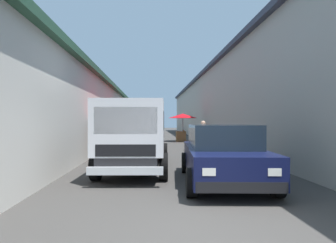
{
  "coord_description": "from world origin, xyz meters",
  "views": [
    {
      "loc": [
        -3.65,
        0.77,
        1.55
      ],
      "look_at": [
        8.88,
        0.03,
        1.52
      ],
      "focal_mm": 29.46,
      "sensor_mm": 36.0,
      "label": 1
    }
  ],
  "objects_px": {
    "fruit_stall_mid_lane": "(126,118)",
    "fruit_stall_far_right": "(117,116)",
    "vendor_by_crates": "(152,131)",
    "vendor_in_shade": "(203,136)",
    "plastic_stool": "(189,145)",
    "hatchback_car": "(222,153)",
    "fruit_stall_far_left": "(182,120)",
    "delivery_truck": "(133,139)"
  },
  "relations": [
    {
      "from": "fruit_stall_far_left",
      "to": "fruit_stall_far_right",
      "type": "distance_m",
      "value": 9.33
    },
    {
      "from": "fruit_stall_mid_lane",
      "to": "fruit_stall_far_right",
      "type": "xyz_separation_m",
      "value": [
        -4.44,
        -0.01,
        0.05
      ]
    },
    {
      "from": "hatchback_car",
      "to": "vendor_by_crates",
      "type": "relative_size",
      "value": 2.58
    },
    {
      "from": "plastic_stool",
      "to": "hatchback_car",
      "type": "bearing_deg",
      "value": 179.03
    },
    {
      "from": "delivery_truck",
      "to": "vendor_in_shade",
      "type": "height_order",
      "value": "delivery_truck"
    },
    {
      "from": "vendor_by_crates",
      "to": "delivery_truck",
      "type": "bearing_deg",
      "value": 176.78
    },
    {
      "from": "delivery_truck",
      "to": "plastic_stool",
      "type": "bearing_deg",
      "value": -21.54
    },
    {
      "from": "fruit_stall_mid_lane",
      "to": "fruit_stall_far_right",
      "type": "distance_m",
      "value": 4.44
    },
    {
      "from": "fruit_stall_far_right",
      "to": "vendor_by_crates",
      "type": "height_order",
      "value": "fruit_stall_far_right"
    },
    {
      "from": "fruit_stall_far_right",
      "to": "vendor_in_shade",
      "type": "xyz_separation_m",
      "value": [
        0.03,
        -3.73,
        -0.86
      ]
    },
    {
      "from": "vendor_by_crates",
      "to": "hatchback_car",
      "type": "bearing_deg",
      "value": -170.79
    },
    {
      "from": "fruit_stall_far_right",
      "to": "fruit_stall_far_left",
      "type": "bearing_deg",
      "value": -23.85
    },
    {
      "from": "fruit_stall_mid_lane",
      "to": "delivery_truck",
      "type": "relative_size",
      "value": 0.52
    },
    {
      "from": "hatchback_car",
      "to": "vendor_in_shade",
      "type": "relative_size",
      "value": 2.59
    },
    {
      "from": "delivery_truck",
      "to": "plastic_stool",
      "type": "relative_size",
      "value": 11.5
    },
    {
      "from": "delivery_truck",
      "to": "vendor_by_crates",
      "type": "bearing_deg",
      "value": -3.22
    },
    {
      "from": "vendor_by_crates",
      "to": "vendor_in_shade",
      "type": "height_order",
      "value": "vendor_by_crates"
    },
    {
      "from": "hatchback_car",
      "to": "vendor_in_shade",
      "type": "bearing_deg",
      "value": -5.51
    },
    {
      "from": "fruit_stall_far_right",
      "to": "vendor_by_crates",
      "type": "bearing_deg",
      "value": -14.83
    },
    {
      "from": "hatchback_car",
      "to": "plastic_stool",
      "type": "relative_size",
      "value": 9.26
    },
    {
      "from": "hatchback_car",
      "to": "delivery_truck",
      "type": "relative_size",
      "value": 0.8
    },
    {
      "from": "vendor_in_shade",
      "to": "plastic_stool",
      "type": "bearing_deg",
      "value": 10.5
    },
    {
      "from": "delivery_truck",
      "to": "vendor_in_shade",
      "type": "xyz_separation_m",
      "value": [
        4.09,
        -2.78,
        -0.15
      ]
    },
    {
      "from": "fruit_stall_mid_lane",
      "to": "vendor_in_shade",
      "type": "relative_size",
      "value": 1.67
    },
    {
      "from": "plastic_stool",
      "to": "delivery_truck",
      "type": "bearing_deg",
      "value": 158.46
    },
    {
      "from": "fruit_stall_far_right",
      "to": "plastic_stool",
      "type": "distance_m",
      "value": 4.18
    },
    {
      "from": "fruit_stall_mid_lane",
      "to": "vendor_by_crates",
      "type": "bearing_deg",
      "value": -51.53
    },
    {
      "from": "plastic_stool",
      "to": "vendor_in_shade",
      "type": "bearing_deg",
      "value": -169.5
    },
    {
      "from": "hatchback_car",
      "to": "vendor_by_crates",
      "type": "xyz_separation_m",
      "value": [
        10.74,
        1.74,
        0.16
      ]
    },
    {
      "from": "vendor_by_crates",
      "to": "plastic_stool",
      "type": "height_order",
      "value": "vendor_by_crates"
    },
    {
      "from": "vendor_in_shade",
      "to": "plastic_stool",
      "type": "relative_size",
      "value": 3.57
    },
    {
      "from": "fruit_stall_mid_lane",
      "to": "fruit_stall_far_right",
      "type": "bearing_deg",
      "value": -179.82
    },
    {
      "from": "delivery_truck",
      "to": "vendor_by_crates",
      "type": "relative_size",
      "value": 3.21
    },
    {
      "from": "fruit_stall_mid_lane",
      "to": "fruit_stall_far_left",
      "type": "bearing_deg",
      "value": -42.78
    },
    {
      "from": "fruit_stall_mid_lane",
      "to": "fruit_stall_far_left",
      "type": "height_order",
      "value": "fruit_stall_mid_lane"
    },
    {
      "from": "vendor_by_crates",
      "to": "vendor_in_shade",
      "type": "relative_size",
      "value": 1.0
    },
    {
      "from": "fruit_stall_far_right",
      "to": "delivery_truck",
      "type": "distance_m",
      "value": 4.22
    },
    {
      "from": "vendor_in_shade",
      "to": "fruit_stall_mid_lane",
      "type": "bearing_deg",
      "value": 40.34
    },
    {
      "from": "vendor_in_shade",
      "to": "fruit_stall_far_right",
      "type": "bearing_deg",
      "value": 90.47
    },
    {
      "from": "hatchback_car",
      "to": "vendor_in_shade",
      "type": "xyz_separation_m",
      "value": [
        5.14,
        -0.5,
        0.15
      ]
    },
    {
      "from": "fruit_stall_far_right",
      "to": "vendor_in_shade",
      "type": "height_order",
      "value": "fruit_stall_far_right"
    },
    {
      "from": "vendor_in_shade",
      "to": "vendor_by_crates",
      "type": "bearing_deg",
      "value": 21.76
    }
  ]
}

